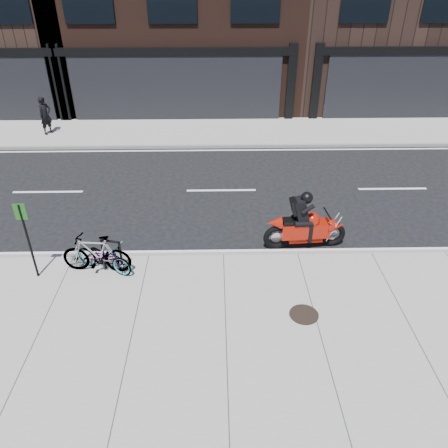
{
  "coord_description": "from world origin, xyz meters",
  "views": [
    {
      "loc": [
        -0.17,
        -11.51,
        6.99
      ],
      "look_at": [
        0.02,
        -1.68,
        0.9
      ],
      "focal_mm": 35.0,
      "sensor_mm": 36.0,
      "label": 1
    }
  ],
  "objects_px": {
    "bike_rack": "(112,253)",
    "pedestrian": "(45,115)",
    "bicycle_rear": "(96,254)",
    "sign_post": "(27,235)",
    "manhole_cover": "(304,314)",
    "bicycle_front": "(104,257)",
    "motorcycle": "(309,225)"
  },
  "relations": [
    {
      "from": "bike_rack",
      "to": "bicycle_front",
      "type": "relative_size",
      "value": 0.57
    },
    {
      "from": "bicycle_rear",
      "to": "motorcycle",
      "type": "relative_size",
      "value": 0.76
    },
    {
      "from": "pedestrian",
      "to": "sign_post",
      "type": "relative_size",
      "value": 0.8
    },
    {
      "from": "bicycle_front",
      "to": "bike_rack",
      "type": "bearing_deg",
      "value": -66.36
    },
    {
      "from": "pedestrian",
      "to": "manhole_cover",
      "type": "bearing_deg",
      "value": -108.81
    },
    {
      "from": "bike_rack",
      "to": "pedestrian",
      "type": "xyz_separation_m",
      "value": [
        -4.88,
        10.09,
        0.29
      ]
    },
    {
      "from": "motorcycle",
      "to": "pedestrian",
      "type": "xyz_separation_m",
      "value": [
        -10.03,
        8.95,
        0.25
      ]
    },
    {
      "from": "bicycle_front",
      "to": "sign_post",
      "type": "distance_m",
      "value": 1.85
    },
    {
      "from": "bicycle_rear",
      "to": "sign_post",
      "type": "bearing_deg",
      "value": -77.75
    },
    {
      "from": "motorcycle",
      "to": "pedestrian",
      "type": "bearing_deg",
      "value": 134.03
    },
    {
      "from": "bicycle_rear",
      "to": "sign_post",
      "type": "relative_size",
      "value": 0.85
    },
    {
      "from": "bicycle_front",
      "to": "manhole_cover",
      "type": "bearing_deg",
      "value": -86.27
    },
    {
      "from": "bicycle_front",
      "to": "bicycle_rear",
      "type": "height_order",
      "value": "bicycle_rear"
    },
    {
      "from": "bicycle_rear",
      "to": "sign_post",
      "type": "height_order",
      "value": "sign_post"
    },
    {
      "from": "bicycle_front",
      "to": "bicycle_rear",
      "type": "relative_size",
      "value": 0.91
    },
    {
      "from": "bike_rack",
      "to": "bicycle_rear",
      "type": "distance_m",
      "value": 0.38
    },
    {
      "from": "manhole_cover",
      "to": "bike_rack",
      "type": "bearing_deg",
      "value": 159.22
    },
    {
      "from": "bicycle_front",
      "to": "manhole_cover",
      "type": "distance_m",
      "value": 5.09
    },
    {
      "from": "bike_rack",
      "to": "pedestrian",
      "type": "relative_size",
      "value": 0.55
    },
    {
      "from": "bike_rack",
      "to": "motorcycle",
      "type": "bearing_deg",
      "value": 12.52
    },
    {
      "from": "bicycle_front",
      "to": "pedestrian",
      "type": "height_order",
      "value": "pedestrian"
    },
    {
      "from": "bicycle_front",
      "to": "motorcycle",
      "type": "xyz_separation_m",
      "value": [
        5.37,
        1.14,
        0.15
      ]
    },
    {
      "from": "sign_post",
      "to": "bike_rack",
      "type": "bearing_deg",
      "value": 4.41
    },
    {
      "from": "bicycle_rear",
      "to": "pedestrian",
      "type": "bearing_deg",
      "value": -150.62
    },
    {
      "from": "bike_rack",
      "to": "sign_post",
      "type": "xyz_separation_m",
      "value": [
        -1.87,
        -0.2,
        0.7
      ]
    },
    {
      "from": "motorcycle",
      "to": "sign_post",
      "type": "xyz_separation_m",
      "value": [
        -7.01,
        -1.35,
        0.66
      ]
    },
    {
      "from": "bike_rack",
      "to": "sign_post",
      "type": "height_order",
      "value": "sign_post"
    },
    {
      "from": "manhole_cover",
      "to": "motorcycle",
      "type": "bearing_deg",
      "value": 78.27
    },
    {
      "from": "bike_rack",
      "to": "motorcycle",
      "type": "xyz_separation_m",
      "value": [
        5.15,
        1.14,
        0.04
      ]
    },
    {
      "from": "manhole_cover",
      "to": "sign_post",
      "type": "distance_m",
      "value": 6.71
    },
    {
      "from": "bicycle_rear",
      "to": "manhole_cover",
      "type": "distance_m",
      "value": 5.25
    },
    {
      "from": "bike_rack",
      "to": "manhole_cover",
      "type": "xyz_separation_m",
      "value": [
        4.55,
        -1.73,
        -0.53
      ]
    }
  ]
}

